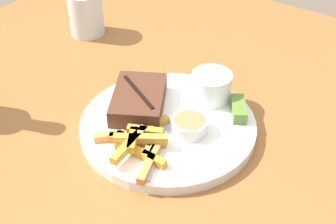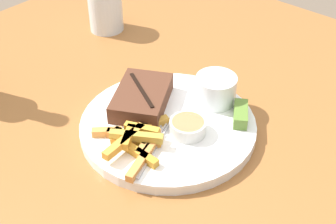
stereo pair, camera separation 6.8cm
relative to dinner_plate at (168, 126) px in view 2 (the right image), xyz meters
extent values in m
cube|color=#935B2D|center=(0.00, 0.00, -0.03)|extent=(1.10, 1.17, 0.04)
cylinder|color=#935B2D|center=(0.49, 0.52, -0.40)|extent=(0.06, 0.06, 0.71)
cylinder|color=white|center=(0.00, 0.00, 0.00)|extent=(0.29, 0.29, 0.01)
cylinder|color=white|center=(0.00, 0.00, 0.01)|extent=(0.29, 0.29, 0.00)
cube|color=#512D1E|center=(0.01, 0.06, 0.02)|extent=(0.15, 0.13, 0.03)
cube|color=black|center=(0.01, 0.06, 0.04)|extent=(0.05, 0.10, 0.00)
cube|color=gold|center=(-0.09, 0.01, 0.03)|extent=(0.09, 0.02, 0.01)
cube|color=gold|center=(-0.07, 0.00, 0.02)|extent=(0.05, 0.07, 0.01)
cube|color=gold|center=(-0.07, 0.01, 0.02)|extent=(0.02, 0.06, 0.01)
cube|color=gold|center=(-0.08, 0.01, 0.03)|extent=(0.05, 0.03, 0.01)
cube|color=#D68940|center=(-0.09, 0.05, 0.02)|extent=(0.04, 0.04, 0.01)
cube|color=#D37D3E|center=(-0.05, 0.02, 0.02)|extent=(0.06, 0.02, 0.01)
cube|color=#C47B27|center=(-0.07, 0.01, 0.02)|extent=(0.06, 0.06, 0.01)
cube|color=gold|center=(-0.07, 0.00, 0.03)|extent=(0.05, 0.08, 0.01)
cube|color=#CD833E|center=(-0.06, -0.01, 0.02)|extent=(0.06, 0.03, 0.01)
cube|color=#C58728|center=(-0.09, -0.02, 0.02)|extent=(0.01, 0.06, 0.01)
cube|color=gold|center=(-0.06, 0.01, 0.03)|extent=(0.03, 0.06, 0.01)
cube|color=orange|center=(-0.07, 0.02, 0.02)|extent=(0.04, 0.06, 0.01)
cube|color=#D08440|center=(-0.10, -0.03, 0.02)|extent=(0.08, 0.04, 0.01)
cube|color=gold|center=(-0.03, 0.01, 0.02)|extent=(0.06, 0.03, 0.01)
cylinder|color=white|center=(0.10, -0.02, 0.03)|extent=(0.07, 0.07, 0.05)
cylinder|color=beige|center=(0.10, -0.02, 0.05)|extent=(0.06, 0.06, 0.01)
cylinder|color=silver|center=(0.00, -0.04, 0.02)|extent=(0.06, 0.06, 0.02)
cylinder|color=#C67A4C|center=(0.00, -0.04, 0.03)|extent=(0.05, 0.05, 0.01)
cube|color=#567A2D|center=(0.08, -0.08, 0.02)|extent=(0.06, 0.05, 0.02)
cube|color=#B7B7BC|center=(-0.08, -0.03, 0.01)|extent=(0.10, 0.05, 0.00)
cube|color=#B7B7BC|center=(-0.01, -0.01, 0.01)|extent=(0.03, 0.01, 0.00)
cube|color=#B7B7BC|center=(-0.02, -0.01, 0.01)|extent=(0.03, 0.01, 0.00)
cube|color=#B7B7BC|center=(-0.02, 0.00, 0.01)|extent=(0.03, 0.01, 0.00)
cylinder|color=silver|center=(0.17, 0.33, 0.04)|extent=(0.07, 0.07, 0.09)
camera|label=1|loc=(-0.48, -0.33, 0.49)|focal=50.00mm
camera|label=2|loc=(-0.44, -0.38, 0.49)|focal=50.00mm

